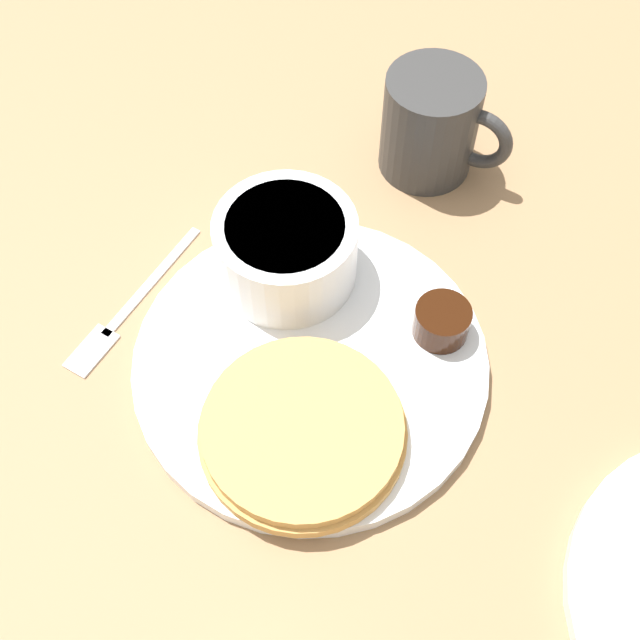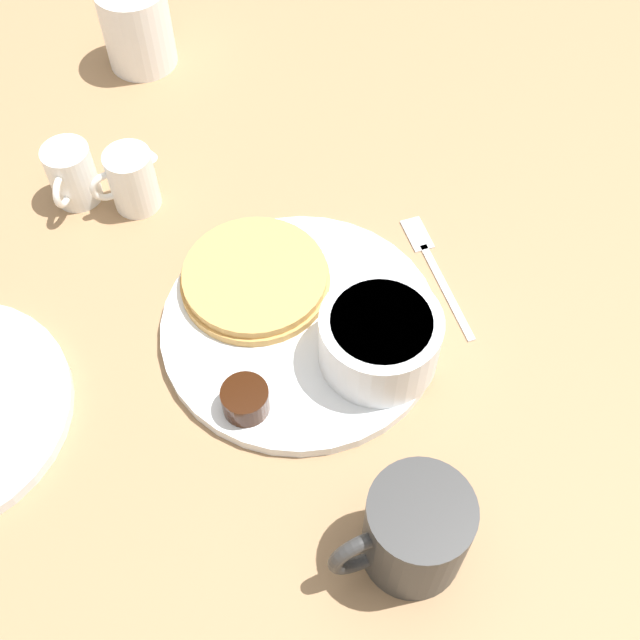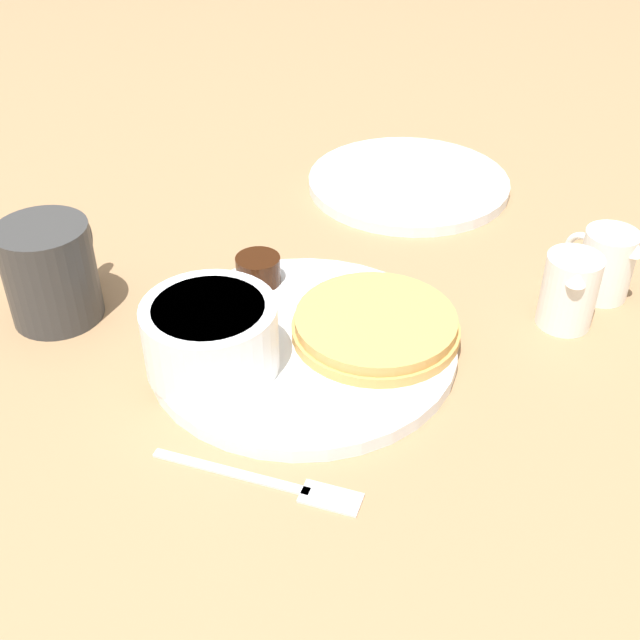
% 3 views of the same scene
% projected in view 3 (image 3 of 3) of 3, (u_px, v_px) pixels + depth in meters
% --- Properties ---
extents(ground_plane, '(4.00, 4.00, 0.00)m').
position_uv_depth(ground_plane, '(303.00, 351.00, 0.65)').
color(ground_plane, '#93704C').
extents(plate, '(0.25, 0.25, 0.01)m').
position_uv_depth(plate, '(303.00, 346.00, 0.65)').
color(plate, white).
rests_on(plate, ground_plane).
extents(pancake_stack, '(0.14, 0.14, 0.02)m').
position_uv_depth(pancake_stack, '(376.00, 325.00, 0.65)').
color(pancake_stack, tan).
rests_on(pancake_stack, plate).
extents(bowl, '(0.10, 0.10, 0.06)m').
position_uv_depth(bowl, '(211.00, 335.00, 0.60)').
color(bowl, white).
rests_on(bowl, plate).
extents(syrup_cup, '(0.04, 0.04, 0.02)m').
position_uv_depth(syrup_cup, '(258.00, 270.00, 0.71)').
color(syrup_cup, black).
rests_on(syrup_cup, plate).
extents(butter_ramekin, '(0.05, 0.05, 0.04)m').
position_uv_depth(butter_ramekin, '(188.00, 343.00, 0.61)').
color(butter_ramekin, white).
rests_on(butter_ramekin, plate).
extents(coffee_mug, '(0.08, 0.11, 0.09)m').
position_uv_depth(coffee_mug, '(52.00, 271.00, 0.67)').
color(coffee_mug, '#333333').
rests_on(coffee_mug, ground_plane).
extents(creamer_pitcher_near, '(0.05, 0.07, 0.07)m').
position_uv_depth(creamer_pitcher_near, '(569.00, 290.00, 0.66)').
color(creamer_pitcher_near, white).
rests_on(creamer_pitcher_near, ground_plane).
extents(creamer_pitcher_far, '(0.06, 0.05, 0.06)m').
position_uv_depth(creamer_pitcher_far, '(606.00, 263.00, 0.70)').
color(creamer_pitcher_far, white).
rests_on(creamer_pitcher_far, ground_plane).
extents(fork, '(0.15, 0.03, 0.00)m').
position_uv_depth(fork, '(280.00, 484.00, 0.53)').
color(fork, silver).
rests_on(fork, ground_plane).
extents(far_plate, '(0.22, 0.22, 0.01)m').
position_uv_depth(far_plate, '(408.00, 183.00, 0.88)').
color(far_plate, white).
rests_on(far_plate, ground_plane).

